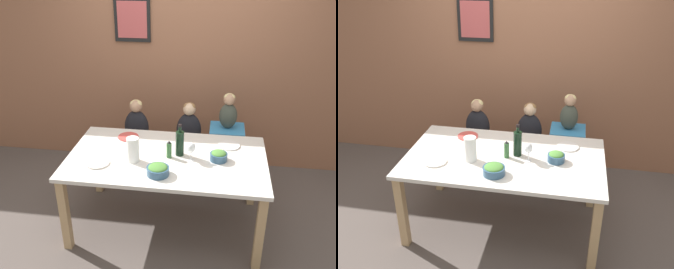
% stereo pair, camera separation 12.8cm
% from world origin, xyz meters
% --- Properties ---
extents(ground_plane, '(14.00, 14.00, 0.00)m').
position_xyz_m(ground_plane, '(0.00, 0.00, 0.00)').
color(ground_plane, '#564C47').
extents(wall_back, '(10.00, 0.09, 2.70)m').
position_xyz_m(wall_back, '(-0.00, 1.29, 1.35)').
color(wall_back, '#8E5B42').
rests_on(wall_back, ground_plane).
extents(dining_table, '(1.76, 1.01, 0.75)m').
position_xyz_m(dining_table, '(0.00, 0.00, 0.66)').
color(dining_table, silver).
rests_on(dining_table, ground_plane).
extents(chair_far_left, '(0.43, 0.39, 0.46)m').
position_xyz_m(chair_far_left, '(-0.45, 0.76, 0.39)').
color(chair_far_left, silver).
rests_on(chair_far_left, ground_plane).
extents(chair_far_center, '(0.43, 0.39, 0.46)m').
position_xyz_m(chair_far_center, '(0.13, 0.76, 0.39)').
color(chair_far_center, silver).
rests_on(chair_far_center, ground_plane).
extents(chair_right_highchair, '(0.36, 0.33, 0.71)m').
position_xyz_m(chair_right_highchair, '(0.53, 0.76, 0.56)').
color(chair_right_highchair, silver).
rests_on(chair_right_highchair, ground_plane).
extents(person_child_left, '(0.27, 0.18, 0.51)m').
position_xyz_m(person_child_left, '(-0.45, 0.76, 0.70)').
color(person_child_left, black).
rests_on(person_child_left, chair_far_left).
extents(person_child_center, '(0.27, 0.18, 0.51)m').
position_xyz_m(person_child_center, '(0.13, 0.76, 0.70)').
color(person_child_center, black).
rests_on(person_child_center, chair_far_center).
extents(person_baby_right, '(0.19, 0.13, 0.38)m').
position_xyz_m(person_baby_right, '(0.53, 0.76, 0.91)').
color(person_baby_right, '#3D4238').
rests_on(person_baby_right, chair_right_highchair).
extents(wine_bottle, '(0.07, 0.07, 0.30)m').
position_xyz_m(wine_bottle, '(0.11, 0.05, 0.87)').
color(wine_bottle, black).
rests_on(wine_bottle, dining_table).
extents(paper_towel_roll, '(0.11, 0.11, 0.22)m').
position_xyz_m(paper_towel_roll, '(-0.27, -0.12, 0.86)').
color(paper_towel_roll, white).
rests_on(paper_towel_roll, dining_table).
extents(wine_glass_near, '(0.07, 0.07, 0.17)m').
position_xyz_m(wine_glass_near, '(0.22, -0.04, 0.87)').
color(wine_glass_near, white).
rests_on(wine_glass_near, dining_table).
extents(salad_bowl_large, '(0.19, 0.19, 0.09)m').
position_xyz_m(salad_bowl_large, '(-0.03, -0.31, 0.79)').
color(salad_bowl_large, '#335675').
rests_on(salad_bowl_large, dining_table).
extents(salad_bowl_small, '(0.15, 0.15, 0.09)m').
position_xyz_m(salad_bowl_small, '(0.46, 0.00, 0.79)').
color(salad_bowl_small, '#335675').
rests_on(salad_bowl_small, dining_table).
extents(dinner_plate_front_left, '(0.20, 0.20, 0.01)m').
position_xyz_m(dinner_plate_front_left, '(-0.57, -0.21, 0.75)').
color(dinner_plate_front_left, silver).
rests_on(dinner_plate_front_left, dining_table).
extents(dinner_plate_back_left, '(0.20, 0.20, 0.01)m').
position_xyz_m(dinner_plate_back_left, '(-0.43, 0.32, 0.75)').
color(dinner_plate_back_left, '#D14C47').
rests_on(dinner_plate_back_left, dining_table).
extents(dinner_plate_back_right, '(0.20, 0.20, 0.01)m').
position_xyz_m(dinner_plate_back_right, '(0.55, 0.28, 0.75)').
color(dinner_plate_back_right, silver).
rests_on(dinner_plate_back_right, dining_table).
extents(condiment_bottle_hot_sauce, '(0.05, 0.05, 0.16)m').
position_xyz_m(condiment_bottle_hot_sauce, '(0.02, -0.01, 0.82)').
color(condiment_bottle_hot_sauce, '#336633').
rests_on(condiment_bottle_hot_sauce, dining_table).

